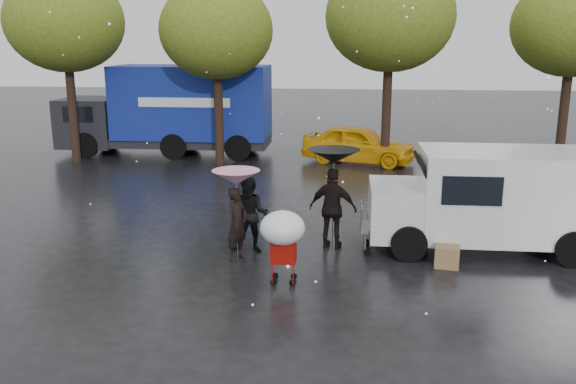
# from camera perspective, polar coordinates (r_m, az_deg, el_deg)

# --- Properties ---
(ground) EXTENTS (90.00, 90.00, 0.00)m
(ground) POSITION_cam_1_polar(r_m,az_deg,el_deg) (12.58, -0.09, -6.92)
(ground) COLOR black
(ground) RESTS_ON ground
(person_pink) EXTENTS (0.60, 0.68, 1.56)m
(person_pink) POSITION_cam_1_polar(r_m,az_deg,el_deg) (12.73, -4.78, -3.01)
(person_pink) COLOR black
(person_pink) RESTS_ON ground
(person_middle) EXTENTS (0.83, 0.66, 1.67)m
(person_middle) POSITION_cam_1_polar(r_m,az_deg,el_deg) (13.16, -3.54, -2.16)
(person_middle) COLOR black
(person_middle) RESTS_ON ground
(person_black) EXTENTS (1.13, 0.66, 1.81)m
(person_black) POSITION_cam_1_polar(r_m,az_deg,el_deg) (13.40, 4.23, -1.55)
(person_black) COLOR black
(person_black) RESTS_ON ground
(umbrella_pink) EXTENTS (0.99, 0.99, 1.92)m
(umbrella_pink) POSITION_cam_1_polar(r_m,az_deg,el_deg) (12.47, -4.88, 1.35)
(umbrella_pink) COLOR #4C4C4C
(umbrella_pink) RESTS_ON ground
(umbrella_black) EXTENTS (1.13, 1.13, 2.22)m
(umbrella_black) POSITION_cam_1_polar(r_m,az_deg,el_deg) (13.14, 4.32, 3.35)
(umbrella_black) COLOR #4C4C4C
(umbrella_black) RESTS_ON ground
(vendor_cart) EXTENTS (1.52, 0.80, 1.27)m
(vendor_cart) POSITION_cam_1_polar(r_m,az_deg,el_deg) (13.35, 10.42, -2.61)
(vendor_cart) COLOR slate
(vendor_cart) RESTS_ON ground
(shopping_cart) EXTENTS (0.84, 0.84, 1.46)m
(shopping_cart) POSITION_cam_1_polar(r_m,az_deg,el_deg) (11.27, -0.50, -3.74)
(shopping_cart) COLOR #9D1009
(shopping_cart) RESTS_ON ground
(white_van) EXTENTS (4.91, 2.18, 2.20)m
(white_van) POSITION_cam_1_polar(r_m,az_deg,el_deg) (13.97, 18.46, -0.52)
(white_van) COLOR silver
(white_van) RESTS_ON ground
(blue_truck) EXTENTS (8.30, 2.60, 3.50)m
(blue_truck) POSITION_cam_1_polar(r_m,az_deg,el_deg) (24.79, -10.79, 7.53)
(blue_truck) COLOR navy
(blue_truck) RESTS_ON ground
(box_ground_near) EXTENTS (0.54, 0.46, 0.44)m
(box_ground_near) POSITION_cam_1_polar(r_m,az_deg,el_deg) (12.87, 14.64, -5.87)
(box_ground_near) COLOR brown
(box_ground_near) RESTS_ON ground
(box_ground_far) EXTENTS (0.48, 0.40, 0.34)m
(box_ground_far) POSITION_cam_1_polar(r_m,az_deg,el_deg) (14.53, 11.42, -3.56)
(box_ground_far) COLOR brown
(box_ground_far) RESTS_ON ground
(yellow_taxi) EXTENTS (4.49, 2.87, 1.42)m
(yellow_taxi) POSITION_cam_1_polar(r_m,az_deg,el_deg) (22.86, 6.64, 4.48)
(yellow_taxi) COLOR #E8A30C
(yellow_taxi) RESTS_ON ground
(tree_row) EXTENTS (21.60, 4.40, 7.12)m
(tree_row) POSITION_cam_1_polar(r_m,az_deg,el_deg) (21.75, 1.40, 15.49)
(tree_row) COLOR black
(tree_row) RESTS_ON ground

